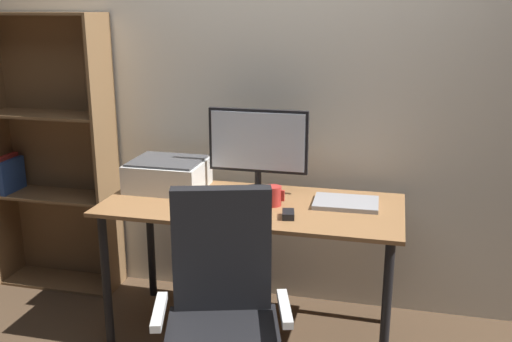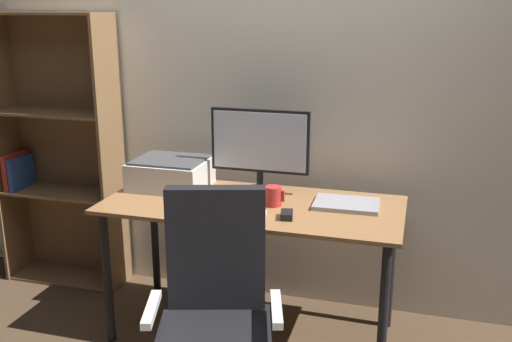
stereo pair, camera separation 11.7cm
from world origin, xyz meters
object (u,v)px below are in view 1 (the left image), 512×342
at_px(laptop, 346,203).
at_px(bookshelf, 52,155).
at_px(monitor, 258,145).
at_px(keyboard, 236,213).
at_px(coffee_mug, 273,196).
at_px(printer, 168,174).
at_px(desk, 252,220).
at_px(mouse, 288,214).
at_px(office_chair, 223,330).

distance_m(laptop, bookshelf, 1.83).
relative_size(monitor, keyboard, 1.83).
relative_size(coffee_mug, bookshelf, 0.06).
bearing_deg(printer, monitor, 6.71).
relative_size(desk, printer, 3.77).
bearing_deg(coffee_mug, desk, 176.43).
distance_m(monitor, mouse, 0.49).
distance_m(desk, keyboard, 0.22).
bearing_deg(office_chair, bookshelf, 126.01).
bearing_deg(laptop, monitor, 165.59).
bearing_deg(office_chair, mouse, 58.61).
distance_m(desk, office_chair, 0.77).
bearing_deg(coffee_mug, bookshelf, 166.65).
xyz_separation_m(monitor, laptop, (0.48, -0.11, -0.24)).
xyz_separation_m(monitor, bookshelf, (-1.33, 0.14, -0.17)).
relative_size(desk, keyboard, 5.20).
bearing_deg(mouse, coffee_mug, 112.71).
bearing_deg(monitor, laptop, -12.74).
height_order(monitor, keyboard, monitor).
xyz_separation_m(desk, bookshelf, (-1.34, 0.34, 0.18)).
bearing_deg(coffee_mug, printer, 166.99).
distance_m(printer, office_chair, 1.11).
distance_m(office_chair, bookshelf, 1.81).
bearing_deg(bookshelf, desk, -14.14).
relative_size(laptop, bookshelf, 0.19).
xyz_separation_m(desk, coffee_mug, (0.11, -0.01, 0.14)).
bearing_deg(printer, keyboard, -34.37).
xyz_separation_m(keyboard, printer, (-0.47, 0.32, 0.07)).
bearing_deg(mouse, keyboard, 174.69).
height_order(monitor, printer, monitor).
relative_size(desk, monitor, 2.84).
relative_size(keyboard, laptop, 0.91).
distance_m(laptop, printer, 0.98).
height_order(keyboard, printer, printer).
xyz_separation_m(printer, bookshelf, (-0.84, 0.20, 0.01)).
xyz_separation_m(keyboard, bookshelf, (-1.31, 0.53, 0.08)).
bearing_deg(bookshelf, monitor, -6.21).
distance_m(desk, mouse, 0.29).
bearing_deg(mouse, bookshelf, 150.95).
height_order(desk, laptop, laptop).
height_order(keyboard, bookshelf, bookshelf).
height_order(monitor, laptop, monitor).
xyz_separation_m(desk, printer, (-0.51, 0.14, 0.17)).
relative_size(printer, bookshelf, 0.24).
bearing_deg(bookshelf, mouse, -17.79).
xyz_separation_m(monitor, coffee_mug, (0.13, -0.20, -0.21)).
bearing_deg(monitor, coffee_mug, -57.60).
xyz_separation_m(monitor, printer, (-0.49, -0.06, -0.18)).
bearing_deg(keyboard, office_chair, -79.91).
relative_size(monitor, mouse, 5.53).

